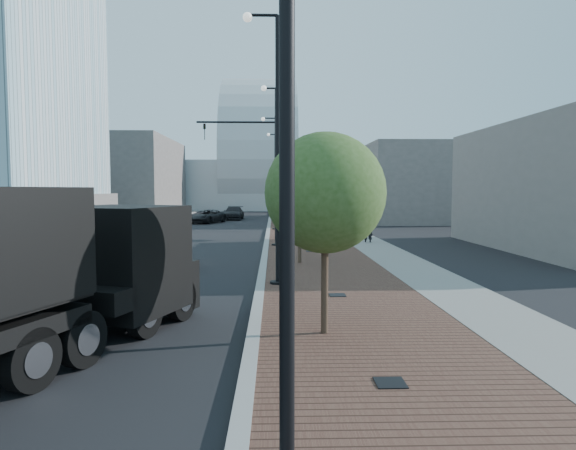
{
  "coord_description": "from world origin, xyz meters",
  "views": [
    {
      "loc": [
        0.47,
        -7.12,
        3.34
      ],
      "look_at": [
        1.0,
        12.0,
        2.0
      ],
      "focal_mm": 31.38,
      "sensor_mm": 36.0,
      "label": 1
    }
  ],
  "objects": [
    {
      "name": "convention_center",
      "position": [
        -2.0,
        85.0,
        6.0
      ],
      "size": [
        50.0,
        30.0,
        50.0
      ],
      "color": "#ADB4B7",
      "rests_on": "ground"
    },
    {
      "name": "pedestrian",
      "position": [
        6.21,
        23.41,
        0.86
      ],
      "size": [
        0.68,
        0.5,
        1.71
      ],
      "primitive_type": "imported",
      "rotation": [
        0.0,
        0.0,
        2.99
      ],
      "color": "black",
      "rests_on": "ground"
    },
    {
      "name": "utility_cover_0",
      "position": [
        2.4,
        1.0,
        0.13
      ],
      "size": [
        0.5,
        0.5,
        0.02
      ],
      "primitive_type": "cube",
      "color": "black",
      "rests_on": "sidewalk"
    },
    {
      "name": "tree_2",
      "position": [
        1.65,
        27.02,
        3.29
      ],
      "size": [
        2.29,
        2.22,
        4.41
      ],
      "color": "#382619",
      "rests_on": "ground"
    },
    {
      "name": "ground",
      "position": [
        0.0,
        0.0,
        0.0
      ],
      "size": [
        220.0,
        220.0,
        0.0
      ],
      "primitive_type": "plane",
      "color": "black"
    },
    {
      "name": "streetlight_2",
      "position": [
        0.6,
        22.0,
        4.82
      ],
      "size": [
        1.72,
        0.56,
        9.28
      ],
      "color": "black",
      "rests_on": "ground"
    },
    {
      "name": "sidewalk",
      "position": [
        3.5,
        40.0,
        0.06
      ],
      "size": [
        7.0,
        140.0,
        0.12
      ],
      "primitive_type": "cube",
      "color": "#4C2D23",
      "rests_on": "ground"
    },
    {
      "name": "dump_truck",
      "position": [
        -4.36,
        1.93,
        1.43
      ],
      "size": [
        6.82,
        13.37,
        3.39
      ],
      "rotation": [
        0.0,
        0.0,
        -0.35
      ],
      "color": "black",
      "rests_on": "ground"
    },
    {
      "name": "utility_cover_1",
      "position": [
        2.4,
        8.0,
        0.13
      ],
      "size": [
        0.5,
        0.5,
        0.02
      ],
      "primitive_type": "cube",
      "color": "black",
      "rests_on": "sidewalk"
    },
    {
      "name": "streetlight_4",
      "position": [
        0.6,
        46.0,
        4.82
      ],
      "size": [
        1.72,
        0.56,
        9.28
      ],
      "color": "black",
      "rests_on": "ground"
    },
    {
      "name": "tree_0",
      "position": [
        1.65,
        4.02,
        3.26
      ],
      "size": [
        2.69,
        2.69,
        4.62
      ],
      "color": "#382619",
      "rests_on": "ground"
    },
    {
      "name": "streetlight_1",
      "position": [
        0.49,
        10.0,
        4.34
      ],
      "size": [
        1.44,
        0.56,
        9.21
      ],
      "color": "black",
      "rests_on": "ground"
    },
    {
      "name": "white_sedan",
      "position": [
        -4.08,
        14.53,
        0.68
      ],
      "size": [
        2.06,
        4.31,
        1.36
      ],
      "primitive_type": "imported",
      "rotation": [
        0.0,
        0.0,
        0.15
      ],
      "color": "silver",
      "rests_on": "ground"
    },
    {
      "name": "utility_cover_2",
      "position": [
        2.4,
        19.0,
        0.13
      ],
      "size": [
        0.5,
        0.5,
        0.02
      ],
      "primitive_type": "cube",
      "color": "black",
      "rests_on": "sidewalk"
    },
    {
      "name": "streetlight_0",
      "position": [
        0.6,
        -2.0,
        4.82
      ],
      "size": [
        1.72,
        0.56,
        9.28
      ],
      "color": "black",
      "rests_on": "ground"
    },
    {
      "name": "traffic_mast",
      "position": [
        -0.3,
        25.0,
        4.98
      ],
      "size": [
        5.09,
        0.2,
        8.0
      ],
      "color": "black",
      "rests_on": "ground"
    },
    {
      "name": "tree_3",
      "position": [
        1.65,
        39.02,
        3.32
      ],
      "size": [
        2.64,
        2.64,
        4.65
      ],
      "color": "#382619",
      "rests_on": "ground"
    },
    {
      "name": "commercial_block_ne",
      "position": [
        16.0,
        50.0,
        4.0
      ],
      "size": [
        12.0,
        22.0,
        8.0
      ],
      "primitive_type": "cube",
      "color": "#605A57",
      "rests_on": "ground"
    },
    {
      "name": "commercial_block_nw",
      "position": [
        -20.0,
        60.0,
        5.0
      ],
      "size": [
        14.0,
        20.0,
        10.0
      ],
      "primitive_type": "cube",
      "color": "#5F5855",
      "rests_on": "ground"
    },
    {
      "name": "west_sidewalk",
      "position": [
        -13.0,
        40.0,
        0.06
      ],
      "size": [
        4.0,
        140.0,
        0.12
      ],
      "primitive_type": "cube",
      "color": "slate",
      "rests_on": "ground"
    },
    {
      "name": "concrete_strip",
      "position": [
        6.2,
        40.0,
        0.07
      ],
      "size": [
        2.4,
        140.0,
        0.13
      ],
      "primitive_type": "cube",
      "color": "slate",
      "rests_on": "ground"
    },
    {
      "name": "tree_1",
      "position": [
        1.65,
        15.02,
        4.02
      ],
      "size": [
        2.61,
        2.6,
        5.33
      ],
      "color": "#382619",
      "rests_on": "ground"
    },
    {
      "name": "dark_car_far",
      "position": [
        -4.09,
        49.64,
        0.74
      ],
      "size": [
        2.16,
        5.12,
        1.48
      ],
      "primitive_type": "imported",
      "rotation": [
        0.0,
        0.0,
        -0.02
      ],
      "color": "black",
      "rests_on": "ground"
    },
    {
      "name": "dark_car_mid",
      "position": [
        -6.29,
        43.58,
        0.68
      ],
      "size": [
        3.87,
        5.36,
        1.36
      ],
      "primitive_type": "imported",
      "rotation": [
        0.0,
        0.0,
        -0.37
      ],
      "color": "black",
      "rests_on": "ground"
    },
    {
      "name": "curb",
      "position": [
        0.0,
        40.0,
        0.07
      ],
      "size": [
        0.3,
        140.0,
        0.14
      ],
      "primitive_type": "cube",
      "color": "gray",
      "rests_on": "ground"
    },
    {
      "name": "streetlight_3",
      "position": [
        0.49,
        34.0,
        4.34
      ],
      "size": [
        1.44,
        0.56,
        9.21
      ],
      "color": "black",
      "rests_on": "ground"
    }
  ]
}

